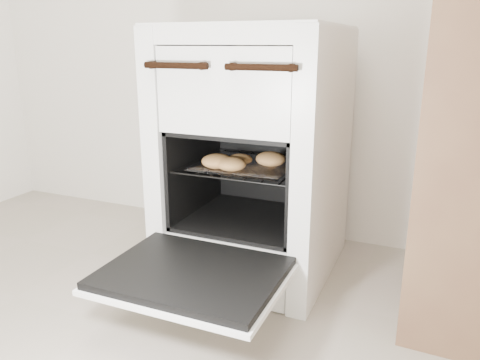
# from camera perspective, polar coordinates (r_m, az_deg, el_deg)

# --- Properties ---
(stove) EXTENTS (0.54, 0.60, 0.83)m
(stove) POSITION_cam_1_polar(r_m,az_deg,el_deg) (1.60, 1.86, 2.77)
(stove) COLOR white
(stove) RESTS_ON ground
(oven_door) EXTENTS (0.49, 0.38, 0.03)m
(oven_door) POSITION_cam_1_polar(r_m,az_deg,el_deg) (1.29, -5.79, -11.48)
(oven_door) COLOR black
(oven_door) RESTS_ON stove
(oven_rack) EXTENTS (0.39, 0.38, 0.01)m
(oven_rack) POSITION_cam_1_polar(r_m,az_deg,el_deg) (1.55, 1.05, 1.83)
(oven_rack) COLOR black
(oven_rack) RESTS_ON stove
(foil_sheet) EXTENTS (0.31, 0.27, 0.01)m
(foil_sheet) POSITION_cam_1_polar(r_m,az_deg,el_deg) (1.53, 0.80, 1.87)
(foil_sheet) COLOR white
(foil_sheet) RESTS_ON oven_rack
(baked_rolls) EXTENTS (0.26, 0.23, 0.05)m
(baked_rolls) POSITION_cam_1_polar(r_m,az_deg,el_deg) (1.48, 0.04, 2.36)
(baked_rolls) COLOR #B68049
(baked_rolls) RESTS_ON foil_sheet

